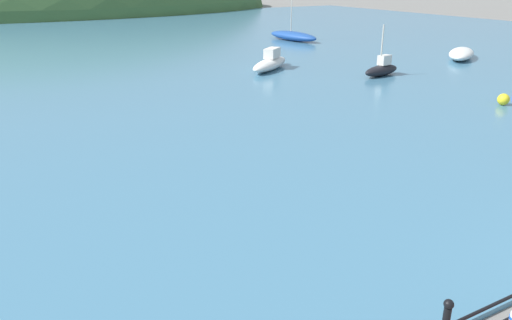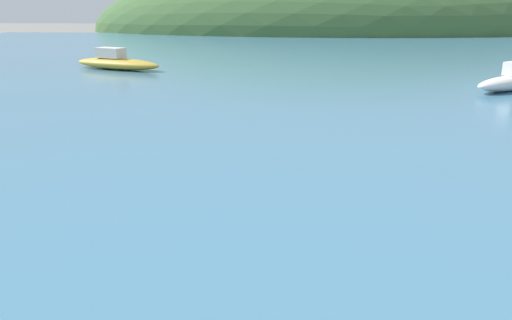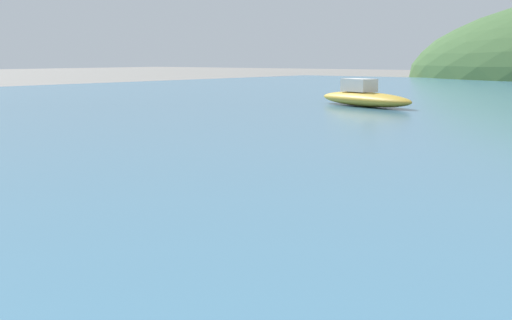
# 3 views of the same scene
# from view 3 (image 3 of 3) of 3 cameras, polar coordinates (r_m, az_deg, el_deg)

# --- Properties ---
(boat_far_right) EXTENTS (5.26, 3.19, 1.05)m
(boat_far_right) POSITION_cam_3_polar(r_m,az_deg,el_deg) (27.93, 8.65, 4.97)
(boat_far_right) COLOR gold
(boat_far_right) RESTS_ON water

